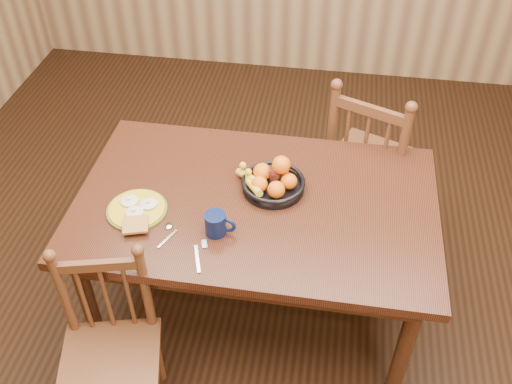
# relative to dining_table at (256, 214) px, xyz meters

# --- Properties ---
(room) EXTENTS (4.52, 5.02, 2.72)m
(room) POSITION_rel_dining_table_xyz_m (0.00, 0.00, 0.68)
(room) COLOR black
(room) RESTS_ON ground
(dining_table) EXTENTS (1.60, 1.00, 0.75)m
(dining_table) POSITION_rel_dining_table_xyz_m (0.00, 0.00, 0.00)
(dining_table) COLOR black
(dining_table) RESTS_ON ground
(chair_far) EXTENTS (0.59, 0.58, 1.01)m
(chair_far) POSITION_rel_dining_table_xyz_m (0.53, 0.66, -0.17)
(chair_far) COLOR #4B2D16
(chair_far) RESTS_ON ground
(chair_near) EXTENTS (0.48, 0.46, 0.88)m
(chair_near) POSITION_rel_dining_table_xyz_m (-0.50, -0.65, -0.24)
(chair_near) COLOR #4B2D16
(chair_near) RESTS_ON ground
(breakfast_plate) EXTENTS (0.26, 0.30, 0.04)m
(breakfast_plate) POSITION_rel_dining_table_xyz_m (-0.50, -0.15, 0.10)
(breakfast_plate) COLOR #59601E
(breakfast_plate) RESTS_ON dining_table
(fork) EXTENTS (0.06, 0.18, 0.00)m
(fork) POSITION_rel_dining_table_xyz_m (-0.17, -0.35, 0.09)
(fork) COLOR silver
(fork) RESTS_ON dining_table
(spoon) EXTENTS (0.06, 0.15, 0.01)m
(spoon) POSITION_rel_dining_table_xyz_m (-0.33, -0.24, 0.09)
(spoon) COLOR silver
(spoon) RESTS_ON dining_table
(coffee_mug) EXTENTS (0.13, 0.09, 0.10)m
(coffee_mug) POSITION_rel_dining_table_xyz_m (-0.13, -0.22, 0.14)
(coffee_mug) COLOR #0B153D
(coffee_mug) RESTS_ON dining_table
(juice_glass) EXTENTS (0.06, 0.06, 0.09)m
(juice_glass) POSITION_rel_dining_table_xyz_m (0.07, 0.12, 0.13)
(juice_glass) COLOR silver
(juice_glass) RESTS_ON dining_table
(fruit_bowl) EXTENTS (0.32, 0.29, 0.17)m
(fruit_bowl) POSITION_rel_dining_table_xyz_m (0.06, 0.09, 0.13)
(fruit_bowl) COLOR black
(fruit_bowl) RESTS_ON dining_table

